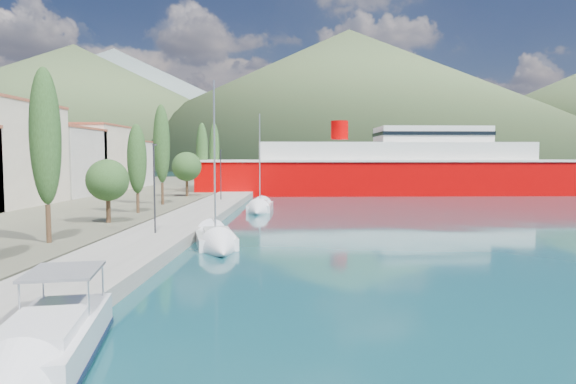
{
  "coord_description": "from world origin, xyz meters",
  "views": [
    {
      "loc": [
        1.08,
        -19.89,
        5.94
      ],
      "look_at": [
        0.0,
        14.0,
        3.5
      ],
      "focal_mm": 30.0,
      "sensor_mm": 36.0,
      "label": 1
    }
  ],
  "objects": [
    {
      "name": "sailboat_near",
      "position": [
        -4.45,
        10.77,
        0.32
      ],
      "size": [
        4.69,
        8.76,
        12.07
      ],
      "color": "silver",
      "rests_on": "ground"
    },
    {
      "name": "ground",
      "position": [
        0.0,
        120.0,
        0.0
      ],
      "size": [
        1400.0,
        1400.0,
        0.0
      ],
      "primitive_type": "plane",
      "color": "#124048"
    },
    {
      "name": "tree_row",
      "position": [
        -14.57,
        32.92,
        6.04
      ],
      "size": [
        3.92,
        63.43,
        11.25
      ],
      "color": "#47301E",
      "rests_on": "land_strip"
    },
    {
      "name": "motor_cruiser",
      "position": [
        -5.85,
        -8.11,
        0.51
      ],
      "size": [
        4.14,
        8.65,
        3.07
      ],
      "color": "black",
      "rests_on": "ground"
    },
    {
      "name": "sailboat_mid",
      "position": [
        -3.75,
        31.82,
        0.33
      ],
      "size": [
        2.55,
        7.99,
        11.74
      ],
      "color": "silver",
      "rests_on": "ground"
    },
    {
      "name": "ferry",
      "position": [
        15.9,
        59.83,
        3.81
      ],
      "size": [
        63.77,
        17.14,
        12.53
      ],
      "color": "#BD0000",
      "rests_on": "ground"
    },
    {
      "name": "town_buildings",
      "position": [
        -32.0,
        36.91,
        5.57
      ],
      "size": [
        9.2,
        69.2,
        11.3
      ],
      "color": "beige",
      "rests_on": "land_strip"
    },
    {
      "name": "quay",
      "position": [
        -9.0,
        26.0,
        0.4
      ],
      "size": [
        5.0,
        88.0,
        0.8
      ],
      "primitive_type": "cube",
      "color": "gray",
      "rests_on": "ground"
    },
    {
      "name": "lamp_posts",
      "position": [
        -9.0,
        13.67,
        4.08
      ],
      "size": [
        0.15,
        48.75,
        6.06
      ],
      "color": "#2D2D33",
      "rests_on": "quay"
    },
    {
      "name": "hills_near",
      "position": [
        98.04,
        372.5,
        49.18
      ],
      "size": [
        1010.0,
        520.0,
        115.0
      ],
      "color": "#445732",
      "rests_on": "ground"
    },
    {
      "name": "hills_far",
      "position": [
        138.59,
        618.73,
        77.39
      ],
      "size": [
        1480.0,
        900.0,
        180.0
      ],
      "color": "slate",
      "rests_on": "ground"
    }
  ]
}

